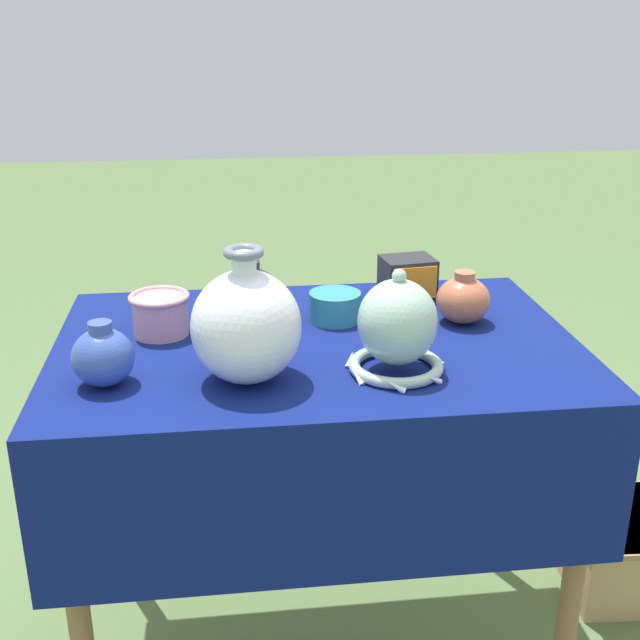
{
  "coord_description": "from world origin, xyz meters",
  "views": [
    {
      "loc": [
        -0.18,
        -1.54,
        1.44
      ],
      "look_at": [
        -0.01,
        -0.13,
        0.89
      ],
      "focal_mm": 45.0,
      "sensor_mm": 36.0,
      "label": 1
    }
  ],
  "objects": [
    {
      "name": "mosaic_tile_box",
      "position": [
        0.25,
        0.25,
        0.85
      ],
      "size": [
        0.13,
        0.12,
        0.1
      ],
      "rotation": [
        0.0,
        0.0,
        0.13
      ],
      "color": "#232328",
      "rests_on": "display_table"
    },
    {
      "name": "wooden_crate",
      "position": [
        0.88,
        0.12,
        0.11
      ],
      "size": [
        0.42,
        0.36,
        0.21
      ],
      "rotation": [
        0.0,
        0.0,
        -0.08
      ],
      "color": "tan",
      "rests_on": "ground_plane"
    },
    {
      "name": "jar_round_terracotta",
      "position": [
        0.33,
        0.06,
        0.85
      ],
      "size": [
        0.12,
        0.12,
        0.12
      ],
      "color": "#BC6642",
      "rests_on": "display_table"
    },
    {
      "name": "vase_dome_bell",
      "position": [
        0.13,
        -0.17,
        0.88
      ],
      "size": [
        0.19,
        0.2,
        0.21
      ],
      "color": "#A8CCB7",
      "rests_on": "display_table"
    },
    {
      "name": "ground_plane",
      "position": [
        0.0,
        0.0,
        0.0
      ],
      "size": [
        14.0,
        14.0,
        0.0
      ],
      "primitive_type": "plane",
      "color": "#567042"
    },
    {
      "name": "pot_squat_teal",
      "position": [
        0.05,
        0.11,
        0.83
      ],
      "size": [
        0.12,
        0.12,
        0.06
      ],
      "primitive_type": "cylinder",
      "color": "teal",
      "rests_on": "display_table"
    },
    {
      "name": "cup_wide_rose",
      "position": [
        -0.32,
        0.07,
        0.85
      ],
      "size": [
        0.13,
        0.13,
        0.09
      ],
      "color": "#D19399",
      "rests_on": "display_table"
    },
    {
      "name": "jar_round_charcoal",
      "position": [
        -0.13,
        0.14,
        0.86
      ],
      "size": [
        0.14,
        0.14,
        0.13
      ],
      "color": "#2D2D33",
      "rests_on": "display_table"
    },
    {
      "name": "vase_tall_bulbous",
      "position": [
        -0.15,
        -0.18,
        0.91
      ],
      "size": [
        0.2,
        0.2,
        0.26
      ],
      "color": "white",
      "rests_on": "display_table"
    },
    {
      "name": "jar_round_cobalt",
      "position": [
        -0.41,
        -0.17,
        0.85
      ],
      "size": [
        0.11,
        0.11,
        0.12
      ],
      "color": "#3851A8",
      "rests_on": "display_table"
    },
    {
      "name": "display_table",
      "position": [
        0.0,
        -0.02,
        0.7
      ],
      "size": [
        1.09,
        0.72,
        0.8
      ],
      "color": "olive",
      "rests_on": "ground_plane"
    }
  ]
}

